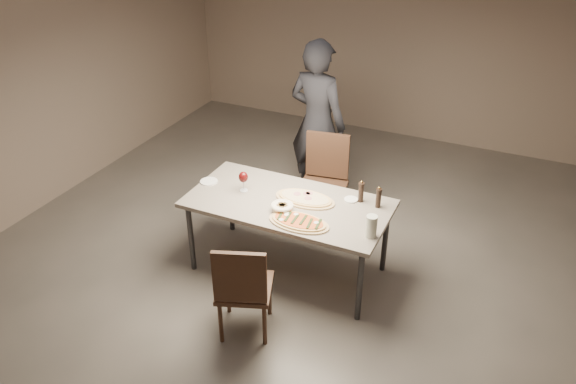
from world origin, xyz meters
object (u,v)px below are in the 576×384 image
at_px(ham_pizza, 305,198).
at_px(pepper_mill_left, 379,198).
at_px(dining_table, 288,207).
at_px(chair_near, 243,286).
at_px(carafe, 371,226).
at_px(zucchini_pizza, 299,222).
at_px(chair_far, 324,177).
at_px(diner, 317,123).
at_px(bread_basket, 282,207).

xyz_separation_m(ham_pizza, pepper_mill_left, (0.63, 0.16, 0.08)).
xyz_separation_m(dining_table, pepper_mill_left, (0.75, 0.25, 0.15)).
bearing_deg(chair_near, ham_pizza, 65.14).
relative_size(pepper_mill_left, carafe, 1.05).
bearing_deg(zucchini_pizza, chair_far, 108.65).
distance_m(chair_far, diner, 0.65).
xyz_separation_m(chair_near, diner, (-0.32, 2.30, 0.41)).
height_order(chair_far, diner, diner).
bearing_deg(carafe, dining_table, 165.96).
relative_size(zucchini_pizza, chair_near, 0.59).
distance_m(zucchini_pizza, chair_near, 0.73).
xyz_separation_m(bread_basket, chair_far, (-0.02, 1.06, -0.24)).
distance_m(bread_basket, pepper_mill_left, 0.84).
distance_m(bread_basket, chair_far, 1.09).
distance_m(ham_pizza, chair_near, 1.06).
height_order(carafe, chair_far, chair_far).
height_order(dining_table, carafe, carafe).
height_order(zucchini_pizza, chair_near, chair_near).
relative_size(dining_table, chair_far, 1.81).
relative_size(chair_far, diner, 0.54).
bearing_deg(dining_table, pepper_mill_left, 18.39).
xyz_separation_m(dining_table, chair_near, (0.04, -0.94, -0.18)).
xyz_separation_m(dining_table, bread_basket, (0.02, -0.16, 0.10)).
bearing_deg(pepper_mill_left, dining_table, -161.61).
height_order(ham_pizza, pepper_mill_left, pepper_mill_left).
relative_size(dining_table, carafe, 9.41).
height_order(ham_pizza, chair_far, chair_far).
height_order(dining_table, bread_basket, bread_basket).
bearing_deg(zucchini_pizza, pepper_mill_left, 53.02).
relative_size(dining_table, pepper_mill_left, 8.93).
bearing_deg(ham_pizza, diner, 113.80).
relative_size(bread_basket, chair_near, 0.22).
bearing_deg(carafe, zucchini_pizza, -173.19).
bearing_deg(chair_near, dining_table, 72.36).
height_order(dining_table, pepper_mill_left, pepper_mill_left).
height_order(pepper_mill_left, carafe, pepper_mill_left).
bearing_deg(bread_basket, chair_near, -88.33).
xyz_separation_m(pepper_mill_left, chair_far, (-0.75, 0.65, -0.29)).
relative_size(dining_table, bread_basket, 9.06).
relative_size(ham_pizza, bread_basket, 2.81).
distance_m(dining_table, zucchini_pizza, 0.37).
xyz_separation_m(zucchini_pizza, ham_pizza, (-0.10, 0.37, -0.00)).
distance_m(dining_table, bread_basket, 0.19).
bearing_deg(ham_pizza, bread_basket, -106.21).
relative_size(pepper_mill_left, chair_far, 0.20).
xyz_separation_m(bread_basket, pepper_mill_left, (0.73, 0.41, 0.05)).
bearing_deg(carafe, chair_far, 126.87).
height_order(pepper_mill_left, chair_far, chair_far).
bearing_deg(dining_table, chair_far, 90.04).
height_order(dining_table, diner, diner).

